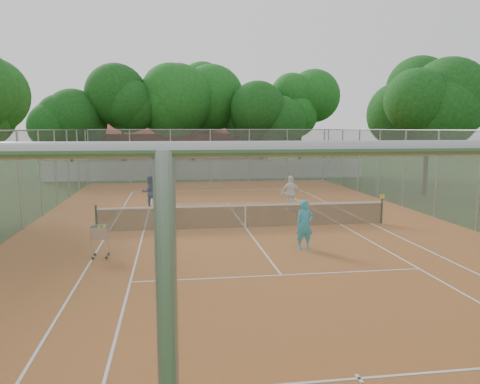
{
  "coord_description": "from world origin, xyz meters",
  "views": [
    {
      "loc": [
        -2.97,
        -18.68,
        4.07
      ],
      "look_at": [
        0.0,
        1.5,
        1.3
      ],
      "focal_mm": 35.0,
      "sensor_mm": 36.0,
      "label": 1
    }
  ],
  "objects": [
    {
      "name": "court_lines",
      "position": [
        0.0,
        0.0,
        0.02
      ],
      "size": [
        10.98,
        23.78,
        0.01
      ],
      "primitive_type": "cube",
      "color": "white",
      "rests_on": "court_pad"
    },
    {
      "name": "player_near",
      "position": [
        1.45,
        -3.68,
        0.86
      ],
      "size": [
        0.65,
        0.46,
        1.67
      ],
      "primitive_type": "imported",
      "rotation": [
        0.0,
        0.0,
        0.1
      ],
      "color": "#179BC7",
      "rests_on": "court_pad"
    },
    {
      "name": "player_far_left",
      "position": [
        -4.11,
        5.48,
        0.84
      ],
      "size": [
        0.96,
        0.85,
        1.65
      ],
      "primitive_type": "imported",
      "rotation": [
        0.0,
        0.0,
        3.48
      ],
      "color": "#1F1B52",
      "rests_on": "court_pad"
    },
    {
      "name": "player_far_right",
      "position": [
        2.86,
        3.62,
        0.89
      ],
      "size": [
        1.03,
        0.43,
        1.74
      ],
      "primitive_type": "imported",
      "rotation": [
        0.0,
        0.0,
        3.15
      ],
      "color": "white",
      "rests_on": "court_pad"
    },
    {
      "name": "ball_hopper",
      "position": [
        -5.24,
        -3.86,
        0.58
      ],
      "size": [
        0.64,
        0.64,
        1.13
      ],
      "primitive_type": "cube",
      "rotation": [
        0.0,
        0.0,
        0.21
      ],
      "color": "#B5B4BB",
      "rests_on": "court_pad"
    },
    {
      "name": "clubhouse",
      "position": [
        -2.0,
        29.0,
        2.2
      ],
      "size": [
        16.4,
        9.0,
        4.4
      ],
      "primitive_type": "cube",
      "color": "beige",
      "rests_on": "ground"
    },
    {
      "name": "court_pad",
      "position": [
        0.0,
        0.0,
        0.01
      ],
      "size": [
        18.0,
        34.0,
        0.02
      ],
      "primitive_type": "cube",
      "color": "#AE5821",
      "rests_on": "ground"
    },
    {
      "name": "perimeter_fence",
      "position": [
        0.0,
        0.0,
        2.0
      ],
      "size": [
        18.0,
        34.0,
        4.0
      ],
      "primitive_type": "cube",
      "color": "slate",
      "rests_on": "ground"
    },
    {
      "name": "ground",
      "position": [
        0.0,
        0.0,
        0.0
      ],
      "size": [
        120.0,
        120.0,
        0.0
      ],
      "primitive_type": "plane",
      "color": "#18320D",
      "rests_on": "ground"
    },
    {
      "name": "boundary_wall",
      "position": [
        0.0,
        19.0,
        0.75
      ],
      "size": [
        26.0,
        0.3,
        1.5
      ],
      "primitive_type": "cube",
      "color": "silver",
      "rests_on": "ground"
    },
    {
      "name": "tennis_net",
      "position": [
        0.0,
        0.0,
        0.51
      ],
      "size": [
        11.88,
        0.1,
        0.98
      ],
      "primitive_type": "cube",
      "color": "black",
      "rests_on": "court_pad"
    },
    {
      "name": "tropical_trees",
      "position": [
        0.0,
        22.0,
        5.0
      ],
      "size": [
        29.0,
        19.0,
        10.0
      ],
      "primitive_type": "cube",
      "color": "#0D3410",
      "rests_on": "ground"
    }
  ]
}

